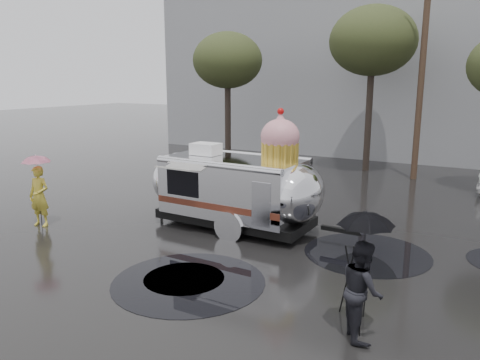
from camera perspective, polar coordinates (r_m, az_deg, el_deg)
The scene contains 13 objects.
ground at distance 11.40m, azimuth -4.80°, elevation -11.45°, with size 120.00×120.00×0.00m, color black.
puddles at distance 11.86m, azimuth 8.11°, elevation -10.54°, with size 9.45×7.82×0.01m.
grey_building at distance 34.14m, azimuth 12.91°, elevation 15.17°, with size 22.00×12.00×13.00m, color gray.
utility_pole at distance 22.86m, azimuth 21.24°, elevation 11.54°, with size 1.60×0.28×9.00m.
tree_left at distance 25.19m, azimuth -1.53°, elevation 14.30°, with size 3.64×3.64×6.95m.
tree_mid at distance 24.40m, azimuth 15.90°, elevation 15.93°, with size 4.20×4.20×8.03m.
barricade_row at distance 22.20m, azimuth -2.27°, elevation 1.71°, with size 4.30×0.80×1.00m.
airstream_trailer at distance 14.40m, azimuth -0.40°, elevation -0.70°, with size 7.15×2.76×3.85m.
person_left at distance 16.02m, azimuth -23.27°, elevation -1.82°, with size 0.69×0.46×1.92m, color gold.
umbrella_pink at distance 15.83m, azimuth -23.56°, elevation 1.55°, with size 1.08×1.08×2.29m.
person_right at distance 8.80m, azimuth 14.65°, elevation -12.81°, with size 0.87×0.48×1.81m, color black.
umbrella_black at distance 8.41m, azimuth 15.04°, elevation -6.30°, with size 1.20×1.20×2.37m.
tripod at distance 9.69m, azimuth 13.81°, elevation -11.07°, with size 0.52×0.57×1.38m.
Camera 1 is at (5.92, -8.61, 4.57)m, focal length 35.00 mm.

